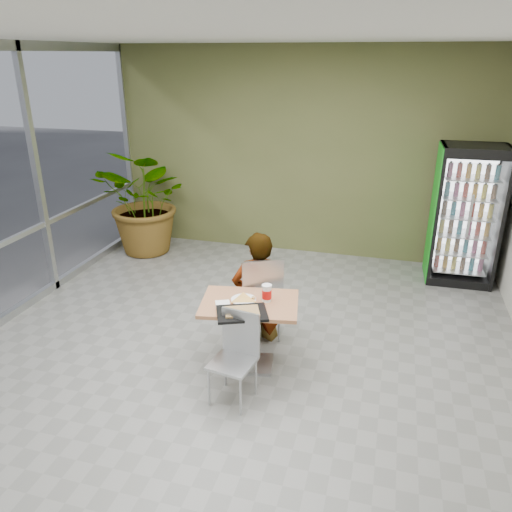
# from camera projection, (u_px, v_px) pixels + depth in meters

# --- Properties ---
(ground) EXTENTS (7.00, 7.00, 0.00)m
(ground) POSITION_uv_depth(u_px,v_px,m) (233.00, 368.00, 5.22)
(ground) COLOR gray
(ground) RESTS_ON ground
(room_envelope) EXTENTS (6.00, 7.00, 3.20)m
(room_envelope) POSITION_uv_depth(u_px,v_px,m) (230.00, 223.00, 4.61)
(room_envelope) COLOR beige
(room_envelope) RESTS_ON ground
(dining_table) EXTENTS (1.06, 0.83, 0.75)m
(dining_table) POSITION_uv_depth(u_px,v_px,m) (250.00, 321.00, 5.06)
(dining_table) COLOR #A27045
(dining_table) RESTS_ON ground
(chair_far) EXTENTS (0.62, 0.62, 1.03)m
(chair_far) POSITION_uv_depth(u_px,v_px,m) (261.00, 292.00, 5.51)
(chair_far) COLOR #AAACAF
(chair_far) RESTS_ON ground
(chair_near) EXTENTS (0.44, 0.44, 0.86)m
(chair_near) POSITION_uv_depth(u_px,v_px,m) (237.00, 349.00, 4.63)
(chair_near) COLOR #AAACAF
(chair_near) RESTS_ON ground
(seated_woman) EXTENTS (0.69, 0.61, 1.58)m
(seated_woman) POSITION_uv_depth(u_px,v_px,m) (257.00, 299.00, 5.61)
(seated_woman) COLOR black
(seated_woman) RESTS_ON ground
(pizza_plate) EXTENTS (0.35, 0.27, 0.03)m
(pizza_plate) POSITION_uv_depth(u_px,v_px,m) (244.00, 299.00, 5.01)
(pizza_plate) COLOR white
(pizza_plate) RESTS_ON dining_table
(soda_cup) EXTENTS (0.10, 0.10, 0.18)m
(soda_cup) POSITION_uv_depth(u_px,v_px,m) (267.00, 293.00, 4.97)
(soda_cup) COLOR white
(soda_cup) RESTS_ON dining_table
(napkin_stack) EXTENTS (0.19, 0.19, 0.02)m
(napkin_stack) POSITION_uv_depth(u_px,v_px,m) (223.00, 304.00, 4.92)
(napkin_stack) COLOR white
(napkin_stack) RESTS_ON dining_table
(cafeteria_tray) EXTENTS (0.57, 0.50, 0.03)m
(cafeteria_tray) POSITION_uv_depth(u_px,v_px,m) (242.00, 313.00, 4.73)
(cafeteria_tray) COLOR black
(cafeteria_tray) RESTS_ON dining_table
(beverage_fridge) EXTENTS (0.90, 0.70, 1.94)m
(beverage_fridge) POSITION_uv_depth(u_px,v_px,m) (465.00, 215.00, 6.91)
(beverage_fridge) COLOR black
(beverage_fridge) RESTS_ON ground
(potted_plant) EXTENTS (1.84, 1.68, 1.73)m
(potted_plant) POSITION_uv_depth(u_px,v_px,m) (148.00, 201.00, 7.96)
(potted_plant) COLOR #295D25
(potted_plant) RESTS_ON ground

